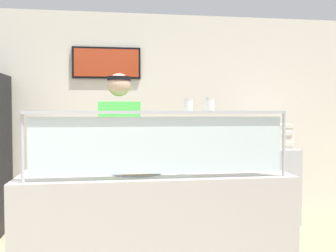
{
  "coord_description": "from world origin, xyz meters",
  "views": [
    {
      "loc": [
        0.67,
        -2.5,
        1.42
      ],
      "look_at": [
        1.1,
        0.4,
        1.3
      ],
      "focal_mm": 40.86,
      "sensor_mm": 36.0,
      "label": 1
    }
  ],
  "objects_px": {
    "pizza_server": "(131,168)",
    "pizza_box_stack": "(267,136)",
    "pizza_tray": "(136,171)",
    "pepper_flake_shaker": "(210,105)",
    "parmesan_shaker": "(189,106)",
    "worker_figure": "(120,155)"
  },
  "relations": [
    {
      "from": "pizza_tray",
      "to": "worker_figure",
      "type": "relative_size",
      "value": 0.23
    },
    {
      "from": "parmesan_shaker",
      "to": "pepper_flake_shaker",
      "type": "bearing_deg",
      "value": 0.0
    },
    {
      "from": "parmesan_shaker",
      "to": "pepper_flake_shaker",
      "type": "distance_m",
      "value": 0.15
    },
    {
      "from": "pepper_flake_shaker",
      "to": "worker_figure",
      "type": "distance_m",
      "value": 1.22
    },
    {
      "from": "pizza_tray",
      "to": "worker_figure",
      "type": "bearing_deg",
      "value": 98.89
    },
    {
      "from": "pizza_tray",
      "to": "pepper_flake_shaker",
      "type": "height_order",
      "value": "pepper_flake_shaker"
    },
    {
      "from": "pizza_server",
      "to": "pizza_box_stack",
      "type": "xyz_separation_m",
      "value": [
        1.83,
        1.78,
        0.11
      ]
    },
    {
      "from": "pizza_server",
      "to": "worker_figure",
      "type": "height_order",
      "value": "worker_figure"
    },
    {
      "from": "pizza_tray",
      "to": "parmesan_shaker",
      "type": "xyz_separation_m",
      "value": [
        0.34,
        -0.3,
        0.49
      ]
    },
    {
      "from": "pizza_server",
      "to": "pizza_box_stack",
      "type": "distance_m",
      "value": 2.55
    },
    {
      "from": "pizza_server",
      "to": "pizza_box_stack",
      "type": "bearing_deg",
      "value": 48.52
    },
    {
      "from": "pepper_flake_shaker",
      "to": "parmesan_shaker",
      "type": "bearing_deg",
      "value": 180.0
    },
    {
      "from": "pizza_server",
      "to": "parmesan_shaker",
      "type": "xyz_separation_m",
      "value": [
        0.38,
        -0.28,
        0.46
      ]
    },
    {
      "from": "pizza_tray",
      "to": "pepper_flake_shaker",
      "type": "relative_size",
      "value": 4.51
    },
    {
      "from": "parmesan_shaker",
      "to": "worker_figure",
      "type": "distance_m",
      "value": 1.16
    },
    {
      "from": "pepper_flake_shaker",
      "to": "worker_figure",
      "type": "xyz_separation_m",
      "value": [
        -0.6,
        0.97,
        -0.45
      ]
    },
    {
      "from": "pizza_box_stack",
      "to": "pizza_tray",
      "type": "bearing_deg",
      "value": -135.48
    },
    {
      "from": "worker_figure",
      "to": "pepper_flake_shaker",
      "type": "bearing_deg",
      "value": -58.38
    },
    {
      "from": "worker_figure",
      "to": "pizza_tray",
      "type": "bearing_deg",
      "value": -81.11
    },
    {
      "from": "pizza_server",
      "to": "pizza_tray",
      "type": "bearing_deg",
      "value": 33.5
    },
    {
      "from": "pizza_tray",
      "to": "pizza_server",
      "type": "xyz_separation_m",
      "value": [
        -0.04,
        -0.02,
        0.02
      ]
    },
    {
      "from": "pizza_tray",
      "to": "worker_figure",
      "type": "height_order",
      "value": "worker_figure"
    }
  ]
}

